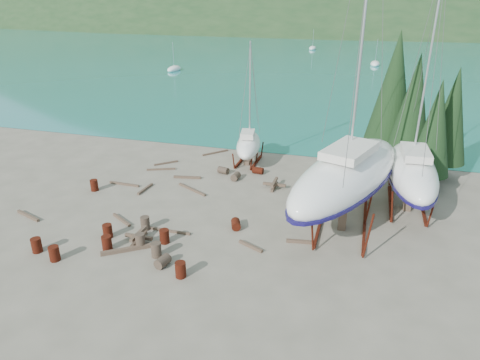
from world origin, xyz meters
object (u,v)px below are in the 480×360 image
(small_sailboat_shore, at_px, (248,144))
(worker, at_px, (297,204))
(large_sailboat_near, at_px, (348,174))
(large_sailboat_far, at_px, (412,170))

(small_sailboat_shore, relative_size, worker, 6.74)
(large_sailboat_near, xyz_separation_m, large_sailboat_far, (4.16, 3.91, -0.73))
(large_sailboat_far, relative_size, worker, 10.75)
(large_sailboat_near, bearing_deg, small_sailboat_shore, 153.95)
(large_sailboat_far, distance_m, worker, 8.31)
(large_sailboat_near, distance_m, small_sailboat_shore, 12.96)
(worker, bearing_deg, large_sailboat_near, -100.91)
(small_sailboat_shore, distance_m, worker, 10.56)
(large_sailboat_near, relative_size, large_sailboat_far, 1.29)
(small_sailboat_shore, bearing_deg, large_sailboat_far, -32.23)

